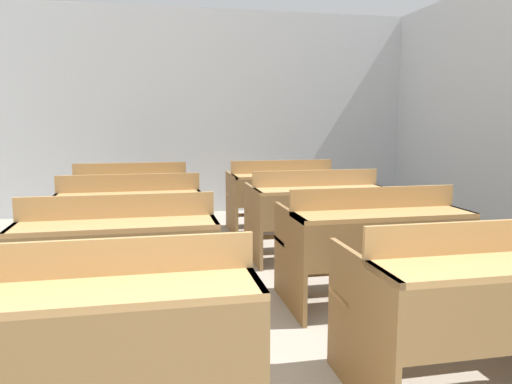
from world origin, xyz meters
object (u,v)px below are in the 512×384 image
at_px(bench_second_left, 119,253).
at_px(bench_second_right, 372,240).
at_px(bench_back_right, 282,192).
at_px(bench_front_left, 104,331).
at_px(bench_third_right, 315,210).
at_px(bench_third_left, 130,217).
at_px(bench_back_left, 131,197).
at_px(bench_front_right, 481,300).

xyz_separation_m(bench_second_left, bench_second_right, (1.71, -0.01, 0.00)).
bearing_deg(bench_back_right, bench_front_left, -115.03).
xyz_separation_m(bench_second_right, bench_third_right, (-0.01, 1.22, 0.00)).
distance_m(bench_second_right, bench_third_left, 2.07).
xyz_separation_m(bench_second_left, bench_back_left, (-0.01, 2.40, 0.00)).
xyz_separation_m(bench_front_right, bench_back_right, (-0.01, 3.60, 0.00)).
height_order(bench_back_left, bench_back_right, same).
bearing_deg(bench_second_left, bench_third_right, 35.41).
xyz_separation_m(bench_third_left, bench_back_left, (-0.03, 1.20, 0.00)).
bearing_deg(bench_third_right, bench_second_left, -144.59).
distance_m(bench_second_left, bench_back_left, 2.40).
height_order(bench_front_left, bench_back_right, same).
bearing_deg(bench_second_right, bench_second_left, 179.77).
xyz_separation_m(bench_second_right, bench_back_left, (-1.72, 2.41, 0.00)).
distance_m(bench_front_left, bench_third_right, 2.94).
distance_m(bench_second_left, bench_second_right, 1.71).
height_order(bench_front_left, bench_third_left, same).
xyz_separation_m(bench_front_left, bench_back_left, (-0.02, 3.60, 0.00)).
distance_m(bench_second_left, bench_third_right, 2.09).
bearing_deg(bench_third_right, bench_back_left, 145.10).
relative_size(bench_front_left, bench_third_right, 1.00).
distance_m(bench_third_right, bench_back_left, 2.09).
relative_size(bench_front_left, bench_front_right, 1.00).
height_order(bench_front_left, bench_front_right, same).
bearing_deg(bench_back_right, bench_third_right, -89.62).
relative_size(bench_second_left, bench_third_left, 1.00).
relative_size(bench_second_right, bench_third_left, 1.00).
relative_size(bench_third_right, bench_back_left, 1.00).
relative_size(bench_front_left, bench_second_right, 1.00).
bearing_deg(bench_third_left, bench_front_right, -54.95).
height_order(bench_front_left, bench_second_left, same).
relative_size(bench_front_left, bench_back_left, 1.00).
bearing_deg(bench_third_left, bench_second_right, -35.68).
bearing_deg(bench_second_left, bench_front_left, -89.43).
relative_size(bench_front_left, bench_third_left, 1.00).
height_order(bench_front_right, bench_third_right, same).
distance_m(bench_second_right, bench_back_left, 2.96).
bearing_deg(bench_second_left, bench_front_right, -35.01).
bearing_deg(bench_front_right, bench_third_left, 125.05).
bearing_deg(bench_third_left, bench_second_left, -91.11).
bearing_deg(bench_third_right, bench_front_left, -125.06).
distance_m(bench_second_right, bench_back_right, 2.41).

